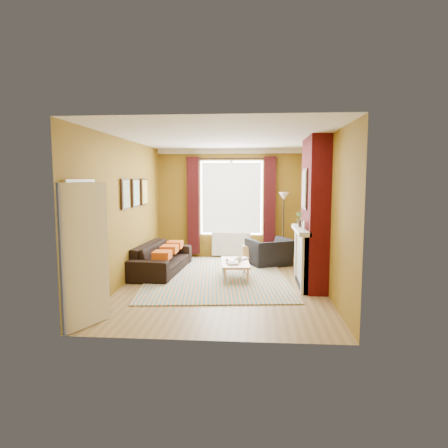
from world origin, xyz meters
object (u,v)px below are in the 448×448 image
(armchair, at_px, (270,252))
(wicker_stool, at_px, (250,255))
(sofa, at_px, (162,258))
(floor_lamp, at_px, (284,207))
(coffee_table, at_px, (235,264))

(armchair, distance_m, wicker_stool, 0.52)
(sofa, distance_m, floor_lamp, 3.20)
(floor_lamp, bearing_deg, wicker_stool, -161.51)
(coffee_table, height_order, wicker_stool, wicker_stool)
(sofa, bearing_deg, coffee_table, -103.62)
(coffee_table, distance_m, floor_lamp, 2.36)
(wicker_stool, bearing_deg, coffee_table, -100.03)
(coffee_table, xyz_separation_m, wicker_stool, (0.27, 1.55, -0.11))
(wicker_stool, height_order, floor_lamp, floor_lamp)
(wicker_stool, bearing_deg, sofa, -151.43)
(coffee_table, bearing_deg, sofa, 156.95)
(armchair, relative_size, floor_lamp, 0.56)
(armchair, xyz_separation_m, wicker_stool, (-0.48, 0.15, -0.10))
(sofa, relative_size, wicker_stool, 4.68)
(sofa, distance_m, wicker_stool, 2.18)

